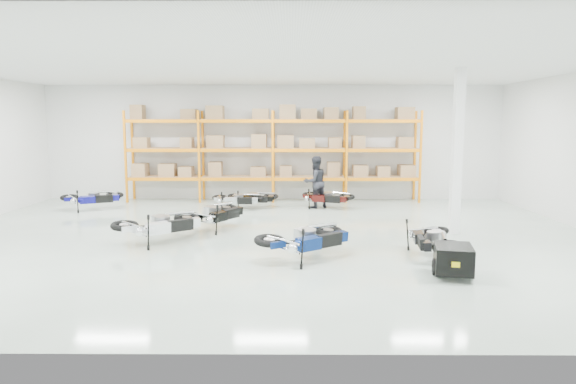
{
  "coord_description": "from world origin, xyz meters",
  "views": [
    {
      "loc": [
        0.71,
        -13.43,
        3.04
      ],
      "look_at": [
        0.61,
        0.91,
        1.1
      ],
      "focal_mm": 32.0,
      "sensor_mm": 36.0,
      "label": 1
    }
  ],
  "objects_px": {
    "moto_touring_right": "(432,233)",
    "person_back": "(315,182)",
    "moto_blue_centre": "(307,233)",
    "moto_back_b": "(237,196)",
    "moto_black_far_left": "(215,209)",
    "moto_back_c": "(252,195)",
    "trailer": "(453,259)",
    "moto_back_d": "(326,194)",
    "moto_back_a": "(93,194)",
    "moto_silver_left": "(161,219)"
  },
  "relations": [
    {
      "from": "moto_touring_right",
      "to": "trailer",
      "type": "bearing_deg",
      "value": -82.92
    },
    {
      "from": "moto_blue_centre",
      "to": "person_back",
      "type": "height_order",
      "value": "person_back"
    },
    {
      "from": "moto_back_c",
      "to": "moto_black_far_left",
      "type": "bearing_deg",
      "value": 171.39
    },
    {
      "from": "moto_back_a",
      "to": "moto_back_d",
      "type": "distance_m",
      "value": 8.22
    },
    {
      "from": "moto_back_b",
      "to": "moto_back_d",
      "type": "xyz_separation_m",
      "value": [
        3.15,
        0.32,
        0.03
      ]
    },
    {
      "from": "moto_silver_left",
      "to": "moto_back_d",
      "type": "relative_size",
      "value": 1.2
    },
    {
      "from": "moto_back_a",
      "to": "person_back",
      "type": "bearing_deg",
      "value": -109.72
    },
    {
      "from": "moto_black_far_left",
      "to": "moto_touring_right",
      "type": "relative_size",
      "value": 1.1
    },
    {
      "from": "moto_silver_left",
      "to": "moto_back_c",
      "type": "xyz_separation_m",
      "value": [
        1.91,
        5.4,
        -0.14
      ]
    },
    {
      "from": "moto_back_a",
      "to": "moto_back_c",
      "type": "height_order",
      "value": "moto_back_a"
    },
    {
      "from": "moto_back_c",
      "to": "person_back",
      "type": "distance_m",
      "value": 2.3
    },
    {
      "from": "moto_back_d",
      "to": "moto_blue_centre",
      "type": "bearing_deg",
      "value": -163.37
    },
    {
      "from": "moto_blue_centre",
      "to": "moto_touring_right",
      "type": "relative_size",
      "value": 1.14
    },
    {
      "from": "moto_back_d",
      "to": "person_back",
      "type": "distance_m",
      "value": 0.59
    },
    {
      "from": "moto_blue_centre",
      "to": "moto_back_b",
      "type": "height_order",
      "value": "moto_blue_centre"
    },
    {
      "from": "moto_touring_right",
      "to": "moto_back_b",
      "type": "distance_m",
      "value": 8.12
    },
    {
      "from": "moto_black_far_left",
      "to": "moto_touring_right",
      "type": "bearing_deg",
      "value": -176.03
    },
    {
      "from": "moto_silver_left",
      "to": "moto_touring_right",
      "type": "xyz_separation_m",
      "value": [
        6.52,
        -1.28,
        -0.08
      ]
    },
    {
      "from": "moto_black_far_left",
      "to": "moto_back_a",
      "type": "distance_m",
      "value": 5.82
    },
    {
      "from": "moto_blue_centre",
      "to": "moto_touring_right",
      "type": "height_order",
      "value": "moto_blue_centre"
    },
    {
      "from": "moto_back_d",
      "to": "moto_back_a",
      "type": "bearing_deg",
      "value": 116.66
    },
    {
      "from": "moto_touring_right",
      "to": "moto_back_c",
      "type": "bearing_deg",
      "value": 131.7
    },
    {
      "from": "moto_silver_left",
      "to": "person_back",
      "type": "xyz_separation_m",
      "value": [
        4.17,
        5.5,
        0.31
      ]
    },
    {
      "from": "moto_blue_centre",
      "to": "moto_back_d",
      "type": "bearing_deg",
      "value": -43.9
    },
    {
      "from": "moto_back_c",
      "to": "person_back",
      "type": "relative_size",
      "value": 0.85
    },
    {
      "from": "moto_back_a",
      "to": "moto_black_far_left",
      "type": "bearing_deg",
      "value": -148.39
    },
    {
      "from": "moto_back_a",
      "to": "moto_back_d",
      "type": "xyz_separation_m",
      "value": [
        8.21,
        0.39,
        -0.04
      ]
    },
    {
      "from": "moto_touring_right",
      "to": "moto_back_b",
      "type": "bearing_deg",
      "value": 136.14
    },
    {
      "from": "moto_back_b",
      "to": "moto_black_far_left",
      "type": "bearing_deg",
      "value": 179.87
    },
    {
      "from": "moto_back_a",
      "to": "person_back",
      "type": "height_order",
      "value": "person_back"
    },
    {
      "from": "trailer",
      "to": "moto_back_c",
      "type": "distance_m",
      "value": 9.47
    },
    {
      "from": "trailer",
      "to": "moto_back_a",
      "type": "height_order",
      "value": "moto_back_a"
    },
    {
      "from": "moto_blue_centre",
      "to": "moto_black_far_left",
      "type": "relative_size",
      "value": 1.04
    },
    {
      "from": "moto_touring_right",
      "to": "moto_back_c",
      "type": "height_order",
      "value": "moto_touring_right"
    },
    {
      "from": "trailer",
      "to": "person_back",
      "type": "height_order",
      "value": "person_back"
    },
    {
      "from": "moto_silver_left",
      "to": "trailer",
      "type": "relative_size",
      "value": 1.31
    },
    {
      "from": "moto_touring_right",
      "to": "moto_back_d",
      "type": "distance_m",
      "value": 6.91
    },
    {
      "from": "moto_touring_right",
      "to": "person_back",
      "type": "distance_m",
      "value": 7.18
    },
    {
      "from": "trailer",
      "to": "moto_back_b",
      "type": "xyz_separation_m",
      "value": [
        -5.12,
        7.9,
        0.12
      ]
    },
    {
      "from": "trailer",
      "to": "moto_back_c",
      "type": "xyz_separation_m",
      "value": [
        -4.61,
        8.27,
        0.12
      ]
    },
    {
      "from": "moto_touring_right",
      "to": "person_back",
      "type": "bearing_deg",
      "value": 116.25
    },
    {
      "from": "moto_touring_right",
      "to": "person_back",
      "type": "relative_size",
      "value": 0.95
    },
    {
      "from": "moto_silver_left",
      "to": "moto_back_d",
      "type": "bearing_deg",
      "value": -78.2
    },
    {
      "from": "moto_back_d",
      "to": "moto_black_far_left",
      "type": "bearing_deg",
      "value": 161.19
    },
    {
      "from": "moto_blue_centre",
      "to": "moto_silver_left",
      "type": "distance_m",
      "value": 4.0
    },
    {
      "from": "moto_blue_centre",
      "to": "moto_back_d",
      "type": "height_order",
      "value": "moto_blue_centre"
    },
    {
      "from": "moto_black_far_left",
      "to": "moto_back_a",
      "type": "height_order",
      "value": "moto_black_far_left"
    },
    {
      "from": "moto_blue_centre",
      "to": "moto_black_far_left",
      "type": "height_order",
      "value": "moto_blue_centre"
    },
    {
      "from": "moto_blue_centre",
      "to": "trailer",
      "type": "xyz_separation_m",
      "value": [
        2.86,
        -1.27,
        -0.25
      ]
    },
    {
      "from": "moto_back_c",
      "to": "moto_silver_left",
      "type": "bearing_deg",
      "value": 163.68
    }
  ]
}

